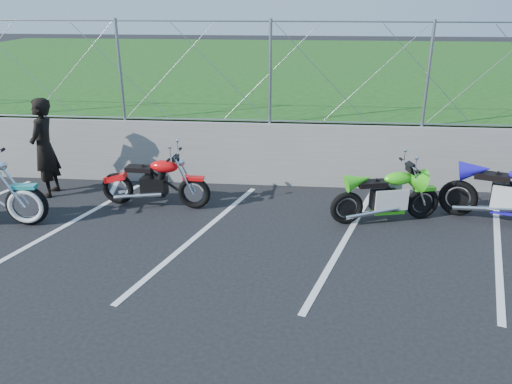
# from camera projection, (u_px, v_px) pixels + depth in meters

# --- Properties ---
(ground) EXTENTS (90.00, 90.00, 0.00)m
(ground) POSITION_uv_depth(u_px,v_px,m) (186.00, 264.00, 7.38)
(ground) COLOR black
(ground) RESTS_ON ground
(retaining_wall) EXTENTS (30.00, 0.22, 1.30)m
(retaining_wall) POSITION_uv_depth(u_px,v_px,m) (222.00, 153.00, 10.38)
(retaining_wall) COLOR slate
(retaining_wall) RESTS_ON ground
(grass_field) EXTENTS (30.00, 20.00, 1.30)m
(grass_field) POSITION_uv_depth(u_px,v_px,m) (260.00, 78.00, 19.64)
(grass_field) COLOR #184913
(grass_field) RESTS_ON ground
(chain_link_fence) EXTENTS (28.00, 0.03, 2.00)m
(chain_link_fence) POSITION_uv_depth(u_px,v_px,m) (219.00, 72.00, 9.77)
(chain_link_fence) COLOR gray
(chain_link_fence) RESTS_ON retaining_wall
(parking_lines) EXTENTS (18.29, 4.31, 0.01)m
(parking_lines) POSITION_uv_depth(u_px,v_px,m) (271.00, 237.00, 8.20)
(parking_lines) COLOR silver
(parking_lines) RESTS_ON ground
(naked_orange) EXTENTS (2.11, 0.72, 1.05)m
(naked_orange) POSITION_uv_depth(u_px,v_px,m) (156.00, 184.00, 9.25)
(naked_orange) COLOR black
(naked_orange) RESTS_ON ground
(sportbike_green) EXTENTS (1.95, 0.73, 1.03)m
(sportbike_green) POSITION_uv_depth(u_px,v_px,m) (387.00, 197.00, 8.63)
(sportbike_green) COLOR black
(sportbike_green) RESTS_ON ground
(sportbike_blue) EXTENTS (2.18, 0.91, 1.17)m
(sportbike_blue) POSITION_uv_depth(u_px,v_px,m) (511.00, 196.00, 8.54)
(sportbike_blue) COLOR black
(sportbike_blue) RESTS_ON ground
(person_standing) EXTENTS (0.50, 0.73, 1.93)m
(person_standing) POSITION_uv_depth(u_px,v_px,m) (44.00, 148.00, 9.61)
(person_standing) COLOR black
(person_standing) RESTS_ON ground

